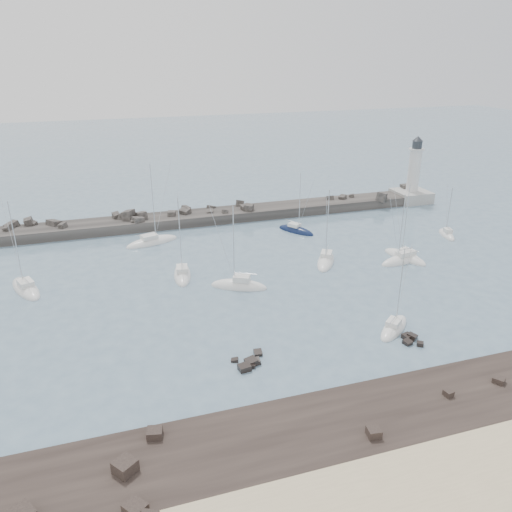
{
  "coord_description": "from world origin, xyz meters",
  "views": [
    {
      "loc": [
        -16.47,
        -51.32,
        30.44
      ],
      "look_at": [
        3.62,
        12.0,
        2.84
      ],
      "focal_mm": 35.0,
      "sensor_mm": 36.0,
      "label": 1
    }
  ],
  "objects": [
    {
      "name": "rock_cluster_near",
      "position": [
        -3.94,
        -9.54,
        0.15
      ],
      "size": [
        3.72,
        3.49,
        1.07
      ],
      "color": "black",
      "rests_on": "ground"
    },
    {
      "name": "sailboat_9",
      "position": [
        26.3,
        9.46,
        0.15
      ],
      "size": [
        7.62,
        3.57,
        11.84
      ],
      "color": "white",
      "rests_on": "ground"
    },
    {
      "name": "sailboat_3",
      "position": [
        -6.77,
        14.64,
        0.14
      ],
      "size": [
        3.6,
        8.14,
        12.54
      ],
      "color": "white",
      "rests_on": "ground"
    },
    {
      "name": "sailboat_1",
      "position": [
        -27.96,
        16.47,
        0.14
      ],
      "size": [
        5.7,
        8.88,
        13.45
      ],
      "color": "white",
      "rests_on": "ground"
    },
    {
      "name": "sailboat_4",
      "position": [
        -9.41,
        29.35,
        0.13
      ],
      "size": [
        9.7,
        5.53,
        14.51
      ],
      "color": "white",
      "rests_on": "ground"
    },
    {
      "name": "lighthouse",
      "position": [
        47.0,
        38.0,
        3.09
      ],
      "size": [
        7.0,
        7.0,
        14.6
      ],
      "color": "#9F9F9A",
      "rests_on": "ground"
    },
    {
      "name": "sailboat_11",
      "position": [
        40.55,
        17.18,
        0.14
      ],
      "size": [
        3.29,
        6.06,
        9.44
      ],
      "color": "white",
      "rests_on": "ground"
    },
    {
      "name": "sailboat_5",
      "position": [
        0.04,
        8.46,
        0.16
      ],
      "size": [
        8.15,
        5.78,
        12.76
      ],
      "color": "white",
      "rests_on": "ground"
    },
    {
      "name": "breakwater",
      "position": [
        -7.83,
        38.01,
        0.3
      ],
      "size": [
        115.0,
        7.72,
        4.95
      ],
      "color": "#322F2D",
      "rests_on": "ground"
    },
    {
      "name": "rock_cluster_far",
      "position": [
        14.72,
        -10.52,
        0.1
      ],
      "size": [
        2.39,
        2.8,
        1.2
      ],
      "color": "black",
      "rests_on": "ground"
    },
    {
      "name": "sailboat_7",
      "position": [
        14.33,
        -7.81,
        0.13
      ],
      "size": [
        6.63,
        5.97,
        10.9
      ],
      "color": "white",
      "rests_on": "ground"
    },
    {
      "name": "sailboat_8",
      "position": [
        16.05,
        27.33,
        0.13
      ],
      "size": [
        5.9,
        7.4,
        11.69
      ],
      "color": "#0E1A3C",
      "rests_on": "ground"
    },
    {
      "name": "ground",
      "position": [
        0.0,
        0.0,
        0.0
      ],
      "size": [
        400.0,
        400.0,
        0.0
      ],
      "primitive_type": "plane",
      "color": "slate",
      "rests_on": "ground"
    },
    {
      "name": "sailboat_10",
      "position": [
        27.77,
        10.55,
        0.14
      ],
      "size": [
        4.74,
        8.36,
        12.69
      ],
      "color": "white",
      "rests_on": "ground"
    },
    {
      "name": "rock_shelf",
      "position": [
        0.15,
        -21.99,
        0.02
      ],
      "size": [
        140.0,
        12.4,
        1.95
      ],
      "color": "black",
      "rests_on": "ground"
    },
    {
      "name": "sailboat_6",
      "position": [
        15.2,
        12.85,
        0.14
      ],
      "size": [
        6.28,
        8.03,
        12.62
      ],
      "color": "white",
      "rests_on": "ground"
    }
  ]
}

